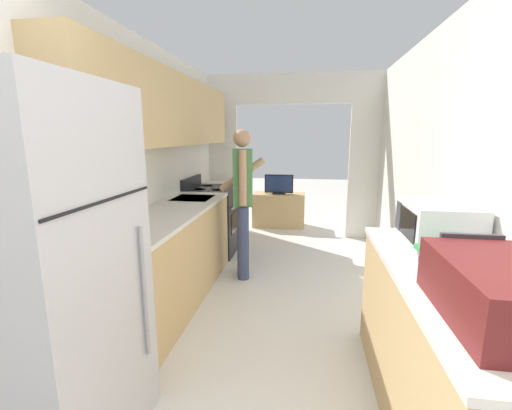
{
  "coord_description": "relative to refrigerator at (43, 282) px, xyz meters",
  "views": [
    {
      "loc": [
        0.26,
        -0.68,
        1.59
      ],
      "look_at": [
        -0.21,
        2.4,
        0.95
      ],
      "focal_mm": 24.0,
      "sensor_mm": 36.0,
      "label": 1
    }
  ],
  "objects": [
    {
      "name": "suitcase",
      "position": [
        1.98,
        -0.01,
        0.1
      ],
      "size": [
        0.45,
        0.66,
        0.25
      ],
      "color": "#5B1919",
      "rests_on": "counter_right"
    },
    {
      "name": "person",
      "position": [
        0.51,
        2.31,
        -0.03
      ],
      "size": [
        0.53,
        0.43,
        1.65
      ],
      "rotation": [
        0.0,
        0.0,
        1.79
      ],
      "color": "#384266",
      "rests_on": "ground_plane"
    },
    {
      "name": "wall_right",
      "position": [
        2.31,
        1.08,
        0.34
      ],
      "size": [
        0.06,
        7.08,
        2.5
      ],
      "color": "silver",
      "rests_on": "ground_plane"
    },
    {
      "name": "refrigerator",
      "position": [
        0.0,
        0.0,
        0.0
      ],
      "size": [
        0.75,
        0.78,
        1.83
      ],
      "color": "#B7B7BC",
      "rests_on": "ground_plane"
    },
    {
      "name": "wall_left",
      "position": [
        -0.31,
        1.51,
        0.58
      ],
      "size": [
        0.38,
        7.08,
        2.5
      ],
      "color": "silver",
      "rests_on": "ground_plane"
    },
    {
      "name": "tv_cabinet",
      "position": [
        0.73,
        4.57,
        -0.62
      ],
      "size": [
        0.9,
        0.42,
        0.59
      ],
      "color": "tan",
      "rests_on": "ground_plane"
    },
    {
      "name": "counter_right",
      "position": [
        1.98,
        0.43,
        -0.46
      ],
      "size": [
        0.62,
        1.76,
        0.9
      ],
      "color": "tan",
      "rests_on": "ground_plane"
    },
    {
      "name": "microwave",
      "position": [
        2.06,
        0.97,
        0.12
      ],
      "size": [
        0.4,
        0.53,
        0.27
      ],
      "color": "white",
      "rests_on": "counter_right"
    },
    {
      "name": "counter_left",
      "position": [
        -0.06,
        1.83,
        -0.46
      ],
      "size": [
        0.62,
        3.4,
        0.9
      ],
      "color": "tan",
      "rests_on": "ground_plane"
    },
    {
      "name": "television",
      "position": [
        0.73,
        4.53,
        -0.16
      ],
      "size": [
        0.49,
        0.16,
        0.34
      ],
      "color": "black",
      "rests_on": "tv_cabinet"
    },
    {
      "name": "range_oven",
      "position": [
        -0.05,
        3.08,
        -0.46
      ],
      "size": [
        0.66,
        0.74,
        1.04
      ],
      "color": "black",
      "rests_on": "ground_plane"
    },
    {
      "name": "wall_far_with_doorway",
      "position": [
        0.96,
        4.05,
        0.54
      ],
      "size": [
        3.04,
        0.06,
        2.5
      ],
      "color": "silver",
      "rests_on": "ground_plane"
    },
    {
      "name": "book_stack",
      "position": [
        1.96,
        0.49,
        0.03
      ],
      "size": [
        0.27,
        0.31,
        0.1
      ],
      "color": "#2D4C99",
      "rests_on": "counter_right"
    }
  ]
}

